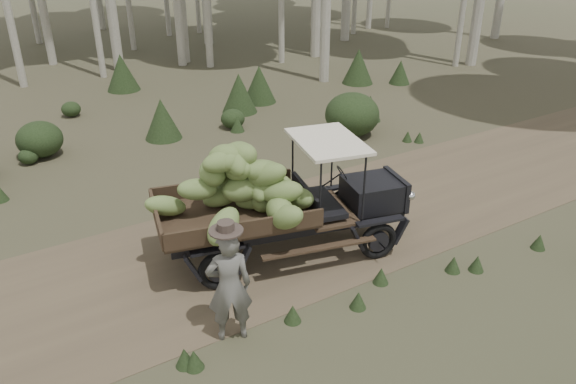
{
  "coord_description": "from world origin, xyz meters",
  "views": [
    {
      "loc": [
        -5.19,
        -7.95,
        5.59
      ],
      "look_at": [
        -0.54,
        -0.44,
        1.22
      ],
      "focal_mm": 35.0,
      "sensor_mm": 36.0,
      "label": 1
    }
  ],
  "objects": [
    {
      "name": "ground",
      "position": [
        0.0,
        0.0,
        0.0
      ],
      "size": [
        120.0,
        120.0,
        0.0
      ],
      "primitive_type": "plane",
      "color": "#473D2B",
      "rests_on": "ground"
    },
    {
      "name": "farmer",
      "position": [
        -2.48,
        -2.0,
        0.91
      ],
      "size": [
        0.75,
        0.61,
        1.93
      ],
      "rotation": [
        0.0,
        0.0,
        2.81
      ],
      "color": "#56554F",
      "rests_on": "ground"
    },
    {
      "name": "dirt_track",
      "position": [
        0.0,
        0.0,
        0.0
      ],
      "size": [
        70.0,
        4.0,
        0.01
      ],
      "primitive_type": "cube",
      "color": "brown",
      "rests_on": "ground"
    },
    {
      "name": "undergrowth",
      "position": [
        0.67,
        2.47,
        0.51
      ],
      "size": [
        21.63,
        24.08,
        1.28
      ],
      "color": "#233319",
      "rests_on": "ground"
    },
    {
      "name": "banana_truck",
      "position": [
        -1.0,
        -0.38,
        1.36
      ],
      "size": [
        4.8,
        2.59,
        2.33
      ],
      "rotation": [
        0.0,
        0.0,
        -0.23
      ],
      "color": "black",
      "rests_on": "ground"
    }
  ]
}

